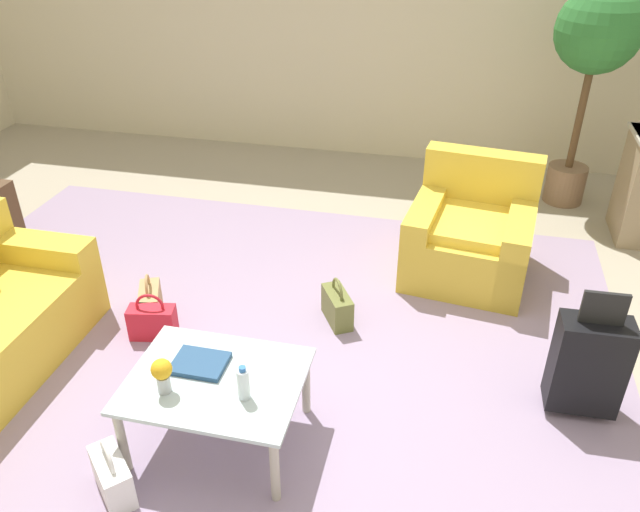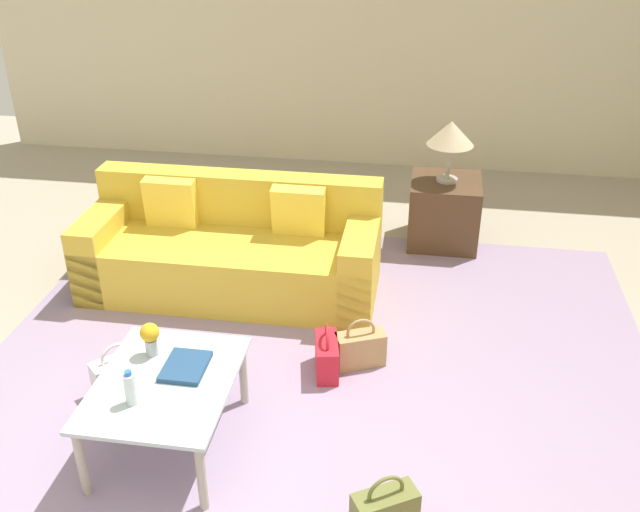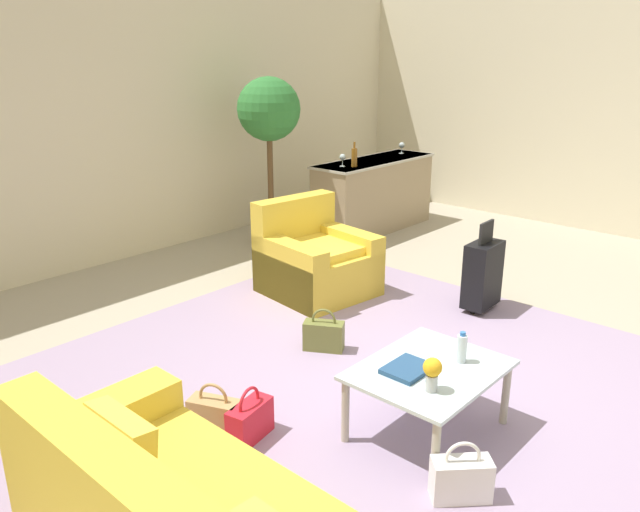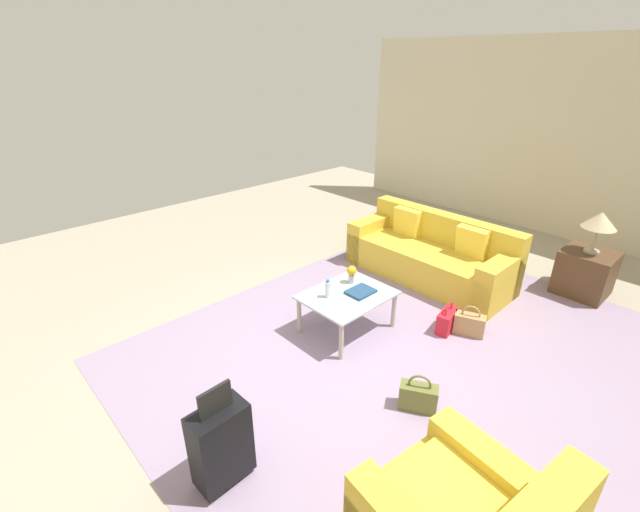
# 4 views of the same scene
# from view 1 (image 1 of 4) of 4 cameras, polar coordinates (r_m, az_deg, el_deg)

# --- Properties ---
(ground_plane) EXTENTS (12.00, 12.00, 0.00)m
(ground_plane) POSITION_cam_1_polar(r_m,az_deg,el_deg) (4.00, -0.87, -12.12)
(ground_plane) COLOR #A89E89
(wall_back) EXTENTS (10.24, 0.12, 3.10)m
(wall_back) POSITION_cam_1_polar(r_m,az_deg,el_deg) (7.03, 7.53, 21.07)
(wall_back) COLOR beige
(wall_back) RESTS_ON ground
(area_rug) EXTENTS (5.20, 4.40, 0.01)m
(area_rug) POSITION_cam_1_polar(r_m,az_deg,el_deg) (4.29, -8.12, -8.94)
(area_rug) COLOR #9984A3
(area_rug) RESTS_ON ground
(armchair) EXTENTS (1.03, 1.05, 0.91)m
(armchair) POSITION_cam_1_polar(r_m,az_deg,el_deg) (5.12, 13.61, 1.72)
(armchair) COLOR gold
(armchair) RESTS_ON ground
(coffee_table) EXTENTS (0.94, 0.74, 0.45)m
(coffee_table) POSITION_cam_1_polar(r_m,az_deg,el_deg) (3.49, -9.47, -11.69)
(coffee_table) COLOR silver
(coffee_table) RESTS_ON ground
(water_bottle) EXTENTS (0.06, 0.06, 0.20)m
(water_bottle) POSITION_cam_1_polar(r_m,az_deg,el_deg) (3.26, -7.01, -11.50)
(water_bottle) COLOR silver
(water_bottle) RESTS_ON coffee_table
(coffee_table_book) EXTENTS (0.29, 0.23, 0.03)m
(coffee_table_book) POSITION_cam_1_polar(r_m,az_deg,el_deg) (3.53, -10.93, -9.61)
(coffee_table_book) COLOR navy
(coffee_table_book) RESTS_ON coffee_table
(flower_vase) EXTENTS (0.11, 0.11, 0.21)m
(flower_vase) POSITION_cam_1_polar(r_m,az_deg,el_deg) (3.35, -14.24, -10.34)
(flower_vase) COLOR #B2B7BC
(flower_vase) RESTS_ON coffee_table
(suitcase_black) EXTENTS (0.41, 0.23, 0.85)m
(suitcase_black) POSITION_cam_1_polar(r_m,az_deg,el_deg) (3.95, 23.31, -9.02)
(suitcase_black) COLOR black
(suitcase_black) RESTS_ON ground
(handbag_red) EXTENTS (0.34, 0.20, 0.36)m
(handbag_red) POSITION_cam_1_polar(r_m,az_deg,el_deg) (4.48, -15.07, -5.80)
(handbag_red) COLOR red
(handbag_red) RESTS_ON ground
(handbag_white) EXTENTS (0.33, 0.32, 0.36)m
(handbag_white) POSITION_cam_1_polar(r_m,az_deg,el_deg) (3.54, -18.46, -18.54)
(handbag_white) COLOR white
(handbag_white) RESTS_ON ground
(handbag_tan) EXTENTS (0.26, 0.35, 0.36)m
(handbag_tan) POSITION_cam_1_polar(r_m,az_deg,el_deg) (4.67, -15.23, -4.14)
(handbag_tan) COLOR tan
(handbag_tan) RESTS_ON ground
(handbag_olive) EXTENTS (0.28, 0.35, 0.36)m
(handbag_olive) POSITION_cam_1_polar(r_m,az_deg,el_deg) (4.48, 1.59, -4.62)
(handbag_olive) COLOR olive
(handbag_olive) RESTS_ON ground
(potted_ficus) EXTENTS (0.75, 0.75, 2.01)m
(potted_ficus) POSITION_cam_1_polar(r_m,az_deg,el_deg) (6.26, 23.83, 16.91)
(potted_ficus) COLOR #84664C
(potted_ficus) RESTS_ON ground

